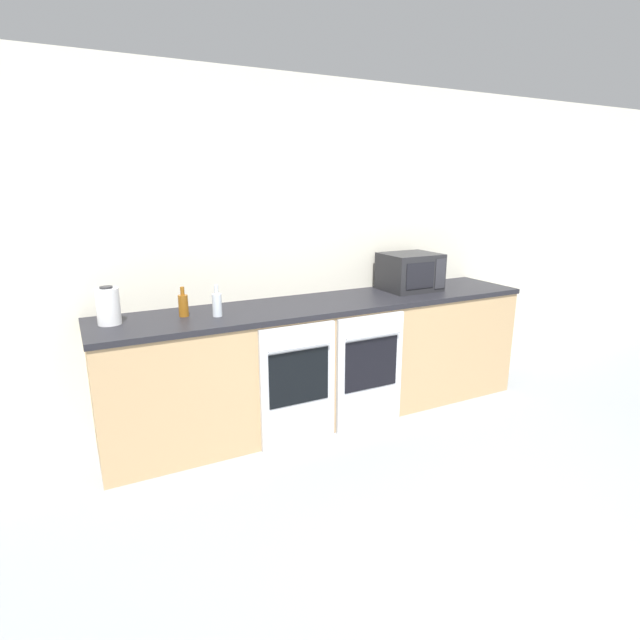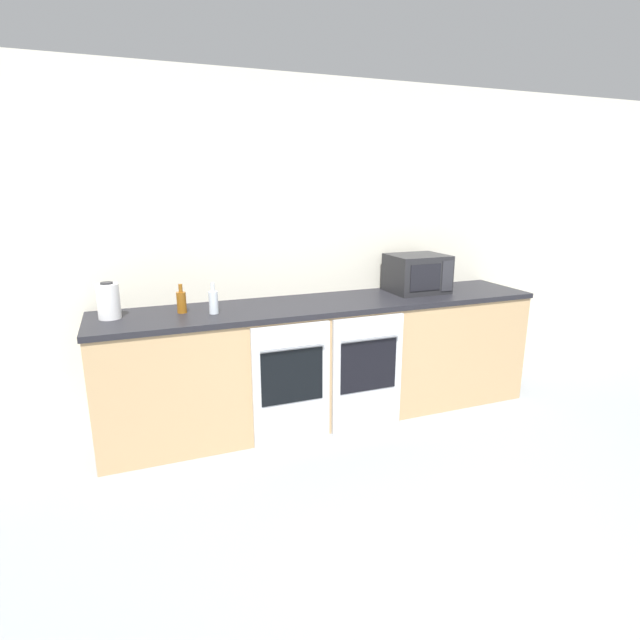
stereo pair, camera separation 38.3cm
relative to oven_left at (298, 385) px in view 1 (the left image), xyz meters
The scene contains 9 objects.
ground_plane 1.82m from the oven_left, 77.08° to the right, with size 16.00×16.00×0.00m, color gray.
wall_back 1.17m from the oven_left, 60.47° to the left, with size 10.00×0.06×2.60m.
counter_back 0.52m from the oven_left, 40.89° to the left, with size 3.42×0.68×0.94m.
oven_left is the anchor object (origin of this frame).
oven_right 0.59m from the oven_left, ahead, with size 0.56×0.06×0.88m.
microwave 1.46m from the oven_left, 18.57° to the left, with size 0.46×0.39×0.31m.
bottle_amber 0.96m from the oven_left, 149.92° to the left, with size 0.07×0.07×0.20m.
bottle_clear 0.79m from the oven_left, 148.50° to the left, with size 0.06×0.06×0.22m.
kettle 1.35m from the oven_left, 160.36° to the left, with size 0.15×0.15×0.25m.
Camera 1 is at (-1.74, -1.23, 1.80)m, focal length 28.00 mm.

